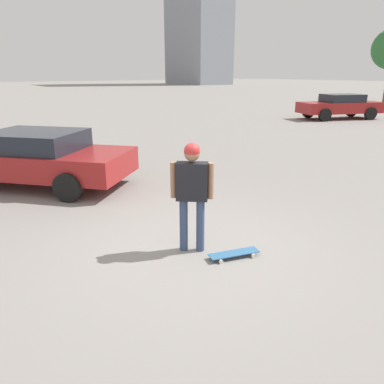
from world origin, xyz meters
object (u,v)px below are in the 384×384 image
person (192,186)px  skateboard (234,254)px  car_parked_far (340,106)px  car_parked_near (33,157)px

person → skateboard: person is taller
skateboard → car_parked_far: size_ratio=0.16×
car_parked_far → car_parked_near: bearing=33.4°
skateboard → car_parked_far: 18.60m
skateboard → car_parked_near: (-1.41, 5.49, 0.62)m
person → car_parked_far: size_ratio=0.33×
person → car_parked_far: bearing=68.4°
skateboard → car_parked_near: size_ratio=0.17×
person → car_parked_near: size_ratio=0.36×
person → car_parked_near: (-1.05, 4.94, -0.34)m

